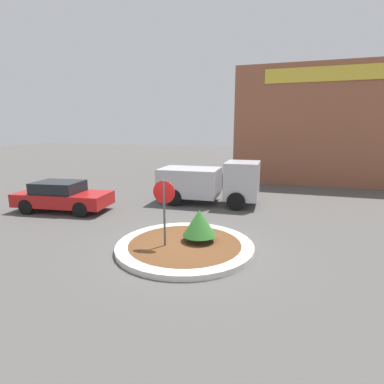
{
  "coord_description": "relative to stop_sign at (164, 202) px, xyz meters",
  "views": [
    {
      "loc": [
        2.88,
        -8.59,
        3.76
      ],
      "look_at": [
        -0.64,
        2.88,
        1.24
      ],
      "focal_mm": 28.0,
      "sensor_mm": 36.0,
      "label": 1
    }
  ],
  "objects": [
    {
      "name": "ground_plane",
      "position": [
        0.55,
        0.34,
        -1.57
      ],
      "size": [
        120.0,
        120.0,
        0.0
      ],
      "primitive_type": "plane",
      "color": "#514F4C"
    },
    {
      "name": "traffic_island",
      "position": [
        0.55,
        0.34,
        -1.48
      ],
      "size": [
        4.41,
        4.41,
        0.17
      ],
      "color": "beige",
      "rests_on": "ground_plane"
    },
    {
      "name": "stop_sign",
      "position": [
        0.0,
        0.0,
        0.0
      ],
      "size": [
        0.71,
        0.07,
        2.26
      ],
      "color": "#4C4C51",
      "rests_on": "ground_plane"
    },
    {
      "name": "island_shrub",
      "position": [
        0.93,
        0.68,
        -0.77
      ],
      "size": [
        1.1,
        1.1,
        1.06
      ],
      "color": "brown",
      "rests_on": "traffic_island"
    },
    {
      "name": "utility_truck",
      "position": [
        -0.12,
        6.43,
        -0.43
      ],
      "size": [
        5.06,
        2.35,
        2.2
      ],
      "rotation": [
        0.0,
        0.0,
        0.03
      ],
      "color": "#B2B2B7",
      "rests_on": "ground_plane"
    },
    {
      "name": "storefront_building",
      "position": [
        6.5,
        16.01,
        2.41
      ],
      "size": [
        13.08,
        6.07,
        7.96
      ],
      "color": "#93563D",
      "rests_on": "ground_plane"
    },
    {
      "name": "parked_sedan_red",
      "position": [
        -6.36,
        2.99,
        -0.86
      ],
      "size": [
        4.48,
        2.28,
        1.39
      ],
      "rotation": [
        0.0,
        0.0,
        0.11
      ],
      "color": "#B21919",
      "rests_on": "ground_plane"
    }
  ]
}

